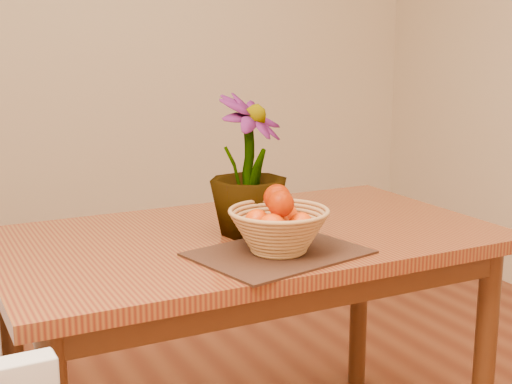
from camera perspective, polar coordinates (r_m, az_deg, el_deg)
name	(u,v)px	position (r m, az deg, el deg)	size (l,w,h in m)	color
wall_back	(77,26)	(3.80, -14.12, 12.76)	(4.00, 0.02, 2.70)	beige
table	(248,262)	(2.05, -0.64, -5.64)	(1.40, 0.80, 0.75)	brown
placemat	(279,253)	(1.83, 1.82, -4.91)	(0.41, 0.31, 0.01)	#3B2115
wicker_basket	(279,232)	(1.81, 1.83, -3.25)	(0.26, 0.26, 0.11)	#AF8449
orange_pile	(279,212)	(1.80, 1.84, -1.62)	(0.15, 0.15, 0.13)	red
potted_plant	(249,165)	(1.97, -0.60, 2.13)	(0.22, 0.22, 0.39)	#1F4814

